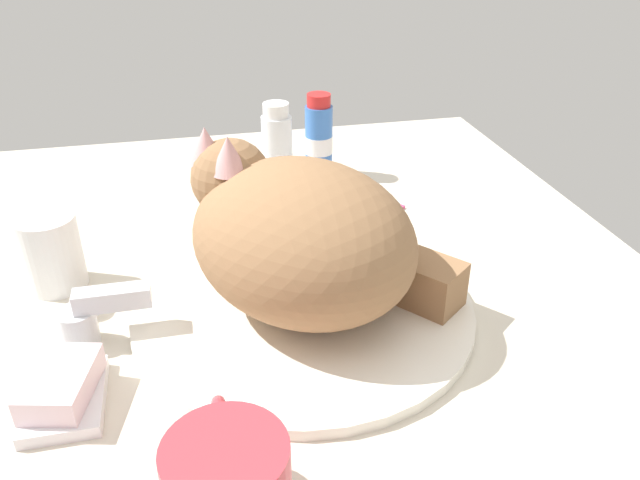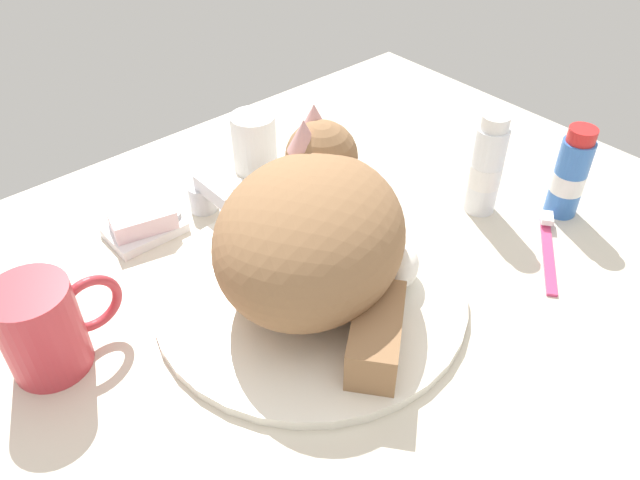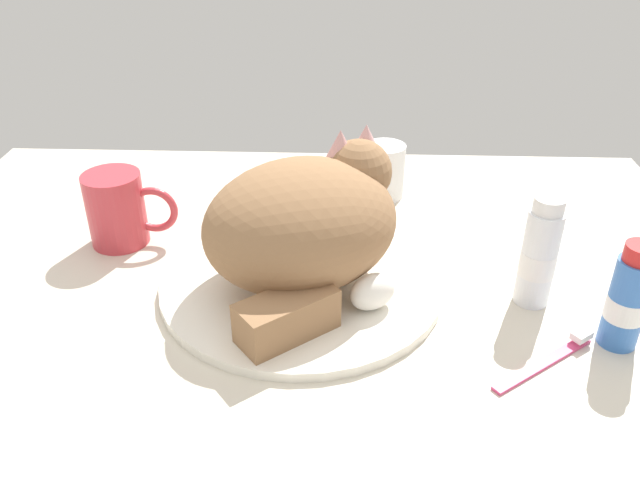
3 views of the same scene
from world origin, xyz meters
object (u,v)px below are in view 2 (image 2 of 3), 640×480
Objects in this scene: cat at (314,232)px; coffee_mug at (44,327)px; rinse_cup at (254,143)px; toothbrush at (548,247)px; soap_bar at (142,218)px; toothpaste_bottle at (486,168)px; faucet at (206,197)px; mouthwash_bottle at (570,175)px.

coffee_mug is at bearing 159.67° from cat.
rinse_cup is 0.68× the size of toothbrush.
rinse_cup is at bearing 23.19° from coffee_mug.
coffee_mug is at bearing -156.81° from rinse_cup.
coffee_mug is 1.60× the size of soap_bar.
toothpaste_bottle is at bearing 86.83° from toothbrush.
rinse_cup is (36.03, 15.43, -0.84)cm from coffee_mug.
rinse_cup is at bearing 21.74° from faucet.
rinse_cup is (11.00, 4.39, 1.83)cm from faucet.
cat is 27.41cm from rinse_cup.
mouthwash_bottle is 1.00× the size of toothbrush.
coffee_mug is at bearing 167.49° from toothpaste_bottle.
toothbrush is at bearing -23.52° from coffee_mug.
faucet is at bearing 139.17° from mouthwash_bottle.
cat is 4.02× the size of soap_bar.
soap_bar is 43.19cm from toothpaste_bottle.
soap_bar is (-8.39, 1.38, 0.06)cm from faucet.
toothpaste_bottle is (52.30, -11.61, 1.36)cm from coffee_mug.
toothpaste_bottle is at bearing -39.72° from faucet.
cat is 24.58cm from soap_bar.
mouthwash_bottle is (23.74, -34.41, 1.52)cm from rinse_cup.
rinse_cup is at bearing 67.46° from cat.
cat is at bearing -20.33° from coffee_mug.
faucet is 1.04× the size of coffee_mug.
mouthwash_bottle is (59.77, -18.97, 0.69)cm from coffee_mug.
soap_bar is at bearing 112.38° from cat.
rinse_cup is at bearing 8.81° from soap_bar.
faucet is 0.93× the size of toothpaste_bottle.
mouthwash_bottle is at bearing 23.61° from toothbrush.
faucet is 1.04× the size of toothbrush.
soap_bar is 0.62× the size of toothbrush.
faucet is at bearing 91.80° from cat.
coffee_mug reaches higher than faucet.
rinse_cup is at bearing 112.45° from toothbrush.
mouthwash_bottle is at bearing -55.40° from rinse_cup.
coffee_mug is 20.93cm from soap_bar.
coffee_mug is at bearing 162.39° from mouthwash_bottle.
coffee_mug is 1.46× the size of rinse_cup.
toothpaste_bottle is 10.51cm from mouthwash_bottle.
toothbrush is at bearing -51.51° from faucet.
rinse_cup is at bearing 121.04° from toothpaste_bottle.
cat reaches higher than faucet.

